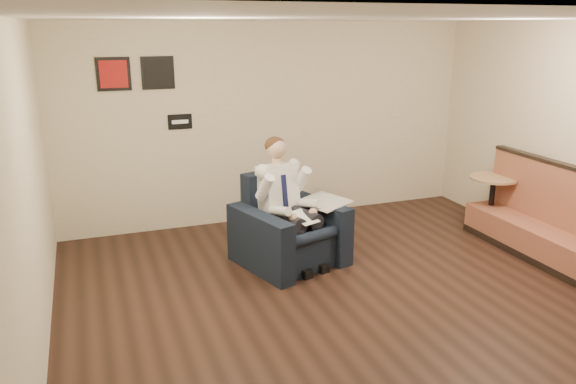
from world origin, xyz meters
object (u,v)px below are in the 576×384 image
object	(u,v)px
smartphone	(306,222)
banquette	(544,213)
side_table	(307,241)
seated_man	(297,209)
armchair	(290,221)
cafe_table	(491,205)
coffee_mug	(315,219)
green_folder	(305,226)

from	to	relation	value
smartphone	banquette	bearing A→B (deg)	-12.67
side_table	smartphone	world-z (taller)	smartphone
seated_man	armchair	bearing A→B (deg)	90.00
banquette	cafe_table	size ratio (longest dim) A/B	2.86
smartphone	seated_man	bearing A→B (deg)	-113.73
banquette	cafe_table	distance (m)	0.95
coffee_mug	seated_man	bearing A→B (deg)	-137.40
armchair	smartphone	world-z (taller)	armchair
green_folder	coffee_mug	world-z (taller)	coffee_mug
smartphone	banquette	xyz separation A→B (m)	(2.62, -1.17, 0.18)
coffee_mug	armchair	bearing A→B (deg)	-152.24
armchair	smartphone	bearing A→B (deg)	21.99
coffee_mug	smartphone	size ratio (longest dim) A/B	0.68
green_folder	side_table	bearing A→B (deg)	32.40
seated_man	side_table	distance (m)	0.62
cafe_table	green_folder	bearing A→B (deg)	178.30
side_table	coffee_mug	bearing A→B (deg)	32.40
coffee_mug	cafe_table	bearing A→B (deg)	-4.45
green_folder	cafe_table	size ratio (longest dim) A/B	0.49
seated_man	cafe_table	distance (m)	2.93
armchair	seated_man	size ratio (longest dim) A/B	0.75
green_folder	coffee_mug	distance (m)	0.22
cafe_table	side_table	bearing A→B (deg)	177.93
armchair	smartphone	size ratio (longest dim) A/B	8.94
green_folder	smartphone	size ratio (longest dim) A/B	3.21
side_table	coffee_mug	world-z (taller)	coffee_mug
smartphone	cafe_table	size ratio (longest dim) A/B	0.15
seated_man	coffee_mug	bearing A→B (deg)	24.94
seated_man	side_table	xyz separation A→B (m)	(0.23, 0.25, -0.52)
green_folder	banquette	xyz separation A→B (m)	(2.69, -1.01, 0.18)
armchair	seated_man	world-z (taller)	seated_man
armchair	banquette	bearing A→B (deg)	-34.78
green_folder	cafe_table	world-z (taller)	cafe_table
armchair	cafe_table	world-z (taller)	armchair
armchair	seated_man	distance (m)	0.24
banquette	smartphone	bearing A→B (deg)	156.04
green_folder	banquette	world-z (taller)	banquette
banquette	seated_man	bearing A→B (deg)	165.01
side_table	smartphone	bearing A→B (deg)	71.36
armchair	banquette	world-z (taller)	banquette
side_table	coffee_mug	distance (m)	0.30
coffee_mug	side_table	bearing A→B (deg)	-147.60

